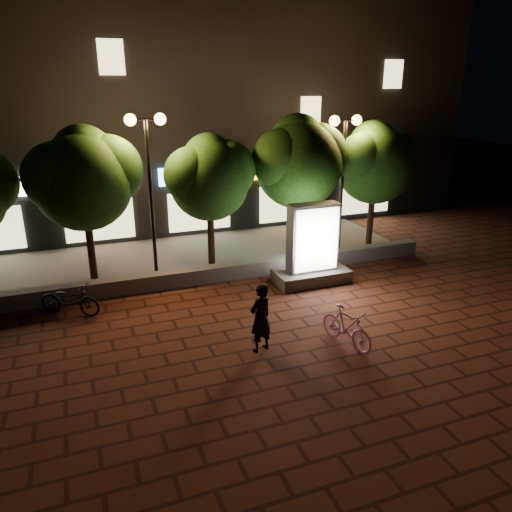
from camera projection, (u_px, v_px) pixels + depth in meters
name	position (u px, v px, depth m)	size (l,w,h in m)	color
ground	(251.00, 337.00, 12.38)	(80.00, 80.00, 0.00)	#54281A
retaining_wall	(209.00, 274.00, 15.82)	(16.00, 0.45, 0.50)	slate
sidewalk	(191.00, 256.00, 18.09)	(16.00, 5.00, 0.08)	slate
building_block	(153.00, 109.00, 22.15)	(28.00, 8.12, 11.30)	black
tree_left	(84.00, 176.00, 14.89)	(3.60, 3.00, 4.89)	black
tree_mid	(210.00, 175.00, 16.30)	(3.24, 2.70, 4.50)	black
tree_right	(299.00, 159.00, 17.28)	(3.72, 3.10, 5.07)	black
tree_far_right	(375.00, 160.00, 18.41)	(3.48, 2.90, 4.76)	black
street_lamp_left	(148.00, 154.00, 15.11)	(1.26, 0.36, 5.18)	black
street_lamp_right	(344.00, 149.00, 17.49)	(1.26, 0.36, 4.98)	black
ad_kiosk	(312.00, 251.00, 15.53)	(2.41, 1.20, 2.61)	slate
scooter_pink	(347.00, 327.00, 11.87)	(0.46, 1.65, 0.99)	#EE9BDD
rider	(261.00, 318.00, 11.52)	(0.63, 0.41, 1.73)	black
scooter_parked	(70.00, 300.00, 13.45)	(0.61, 1.76, 0.92)	black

